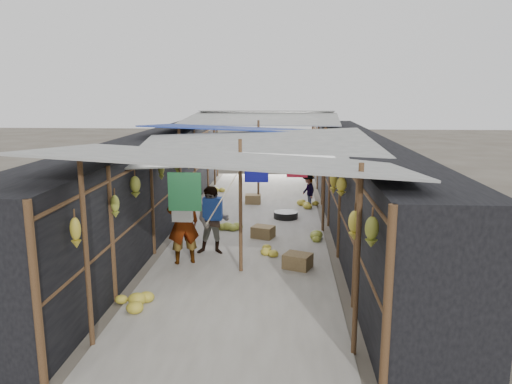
% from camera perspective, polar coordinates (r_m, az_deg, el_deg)
% --- Properties ---
extents(ground, '(80.00, 80.00, 0.00)m').
position_cam_1_polar(ground, '(7.18, -4.02, -17.51)').
color(ground, '#6B6356').
rests_on(ground, ground).
extents(aisle_slab, '(3.60, 16.00, 0.02)m').
position_cam_1_polar(aisle_slab, '(13.22, -0.35, -3.71)').
color(aisle_slab, '#9E998E').
rests_on(aisle_slab, ground).
extents(stall_left, '(1.40, 15.00, 2.30)m').
position_cam_1_polar(stall_left, '(13.42, -11.94, 1.26)').
color(stall_left, black).
rests_on(stall_left, ground).
extents(stall_right, '(1.40, 15.00, 2.30)m').
position_cam_1_polar(stall_right, '(13.07, 11.55, 1.00)').
color(stall_right, black).
rests_on(stall_right, ground).
extents(crate_near, '(0.64, 0.58, 0.31)m').
position_cam_1_polar(crate_near, '(10.02, 4.78, -7.91)').
color(crate_near, olive).
rests_on(crate_near, ground).
extents(crate_mid, '(0.60, 0.54, 0.30)m').
position_cam_1_polar(crate_mid, '(11.99, 0.82, -4.62)').
color(crate_mid, olive).
rests_on(crate_mid, ground).
extents(crate_back, '(0.48, 0.40, 0.30)m').
position_cam_1_polar(crate_back, '(15.56, -0.34, -0.84)').
color(crate_back, olive).
rests_on(crate_back, ground).
extents(black_basin, '(0.67, 0.67, 0.20)m').
position_cam_1_polar(black_basin, '(13.82, 3.42, -2.67)').
color(black_basin, black).
rests_on(black_basin, ground).
extents(vendor_elderly, '(0.75, 0.63, 1.75)m').
position_cam_1_polar(vendor_elderly, '(10.18, -8.33, -3.45)').
color(vendor_elderly, silver).
rests_on(vendor_elderly, ground).
extents(shopper_blue, '(0.73, 0.57, 1.49)m').
position_cam_1_polar(shopper_blue, '(10.74, -4.95, -3.29)').
color(shopper_blue, '#204FA1').
rests_on(shopper_blue, ground).
extents(vendor_seated, '(0.59, 0.75, 1.02)m').
position_cam_1_polar(vendor_seated, '(15.21, 6.01, 0.19)').
color(vendor_seated, '#4E4944').
rests_on(vendor_seated, ground).
extents(market_canopy, '(5.62, 15.20, 2.77)m').
position_cam_1_polar(market_canopy, '(13.13, -0.15, 6.82)').
color(market_canopy, brown).
rests_on(market_canopy, ground).
extents(hanging_bananas, '(3.96, 14.07, 0.77)m').
position_cam_1_polar(hanging_bananas, '(12.93, -0.02, 3.46)').
color(hanging_bananas, '#B09E2D').
rests_on(hanging_bananas, ground).
extents(floor_bananas, '(4.04, 10.05, 0.35)m').
position_cam_1_polar(floor_bananas, '(13.78, -1.06, -2.49)').
color(floor_bananas, olive).
rests_on(floor_bananas, ground).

